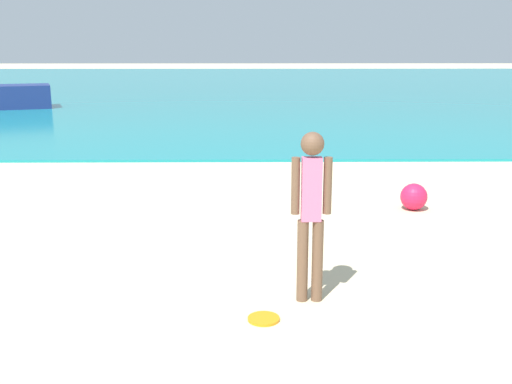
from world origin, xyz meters
name	(u,v)px	position (x,y,z in m)	size (l,w,h in m)	color
water	(247,83)	(0.00, 43.65, 0.03)	(160.00, 60.00, 0.06)	teal
person_standing	(311,207)	(0.73, 6.19, 0.96)	(0.39, 0.23, 1.70)	brown
frisbee	(264,319)	(0.27, 5.74, 0.01)	(0.30, 0.30, 0.03)	orange
beach_ball	(414,197)	(2.70, 9.62, 0.21)	(0.42, 0.42, 0.42)	#E51E4C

